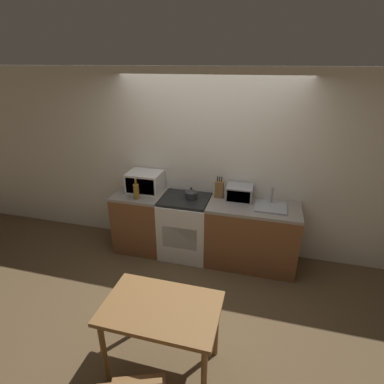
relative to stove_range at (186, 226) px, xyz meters
name	(u,v)px	position (x,y,z in m)	size (l,w,h in m)	color
ground_plane	(189,288)	(0.26, -0.75, -0.45)	(16.00, 16.00, 0.00)	brown
wall_back	(209,165)	(0.26, 0.34, 0.85)	(10.00, 0.06, 2.60)	silver
counter_left_run	(142,220)	(-0.69, 0.00, 0.00)	(0.70, 0.62, 0.90)	brown
counter_right_run	(252,235)	(0.95, 0.00, 0.00)	(1.21, 0.62, 0.90)	brown
stove_range	(186,226)	(0.00, 0.00, 0.00)	(0.68, 0.62, 0.90)	silver
kettle	(191,194)	(0.08, 0.03, 0.52)	(0.17, 0.17, 0.16)	#2D2D2D
microwave	(145,182)	(-0.64, 0.10, 0.60)	(0.49, 0.38, 0.29)	silver
bottle	(136,191)	(-0.65, -0.19, 0.57)	(0.08, 0.08, 0.30)	olive
knife_block	(219,189)	(0.45, 0.16, 0.57)	(0.11, 0.08, 0.31)	brown
toaster_oven	(239,193)	(0.73, 0.15, 0.55)	(0.35, 0.28, 0.20)	#999BA0
sink_basin	(271,206)	(1.16, 0.01, 0.47)	(0.40, 0.35, 0.24)	#999BA0
dining_table	(161,315)	(0.31, -1.83, 0.20)	(1.00, 0.64, 0.74)	brown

